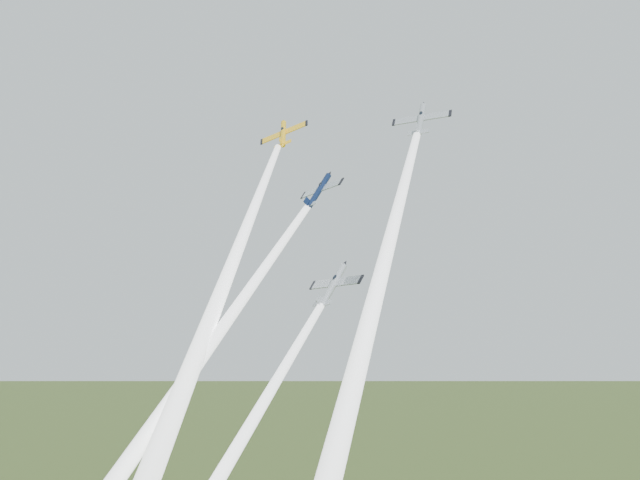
{
  "coord_description": "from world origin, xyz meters",
  "views": [
    {
      "loc": [
        64.79,
        -84.55,
        82.49
      ],
      "look_at": [
        0.0,
        -6.0,
        92.0
      ],
      "focal_mm": 45.0,
      "sensor_mm": 36.0,
      "label": 1
    }
  ],
  "objects_px": {
    "plane_yellow": "(283,134)",
    "plane_silver_low": "(333,285)",
    "plane_silver_right": "(421,119)",
    "plane_navy": "(319,190)"
  },
  "relations": [
    {
      "from": "plane_yellow",
      "to": "plane_silver_low",
      "type": "distance_m",
      "value": 32.29
    },
    {
      "from": "plane_silver_right",
      "to": "plane_silver_low",
      "type": "height_order",
      "value": "plane_silver_right"
    },
    {
      "from": "plane_navy",
      "to": "plane_silver_low",
      "type": "xyz_separation_m",
      "value": [
        6.19,
        -4.76,
        -13.03
      ]
    },
    {
      "from": "plane_silver_low",
      "to": "plane_silver_right",
      "type": "bearing_deg",
      "value": 42.72
    },
    {
      "from": "plane_yellow",
      "to": "plane_silver_right",
      "type": "distance_m",
      "value": 27.84
    },
    {
      "from": "plane_navy",
      "to": "plane_silver_right",
      "type": "height_order",
      "value": "plane_silver_right"
    },
    {
      "from": "plane_navy",
      "to": "plane_silver_right",
      "type": "xyz_separation_m",
      "value": [
        14.83,
        2.19,
        7.84
      ]
    },
    {
      "from": "plane_navy",
      "to": "plane_silver_low",
      "type": "height_order",
      "value": "plane_navy"
    },
    {
      "from": "plane_navy",
      "to": "plane_silver_low",
      "type": "relative_size",
      "value": 0.94
    },
    {
      "from": "plane_silver_low",
      "to": "plane_navy",
      "type": "bearing_deg",
      "value": 146.35
    }
  ]
}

